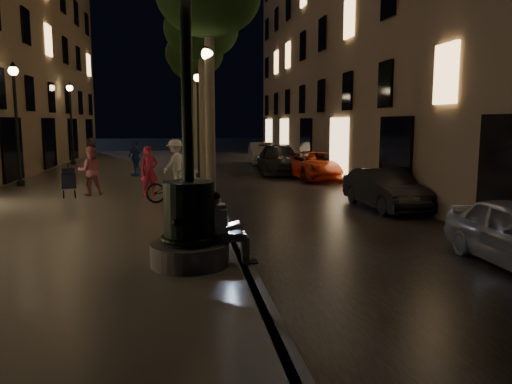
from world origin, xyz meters
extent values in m
plane|color=black|center=(0.00, 15.00, 0.00)|extent=(120.00, 120.00, 0.00)
cube|color=black|center=(3.00, 15.00, 0.01)|extent=(6.00, 45.00, 0.02)
cube|color=slate|center=(-4.00, 15.00, 0.10)|extent=(8.00, 45.00, 0.20)
cube|color=#59595B|center=(0.00, 15.00, 0.10)|extent=(0.25, 45.00, 0.20)
cube|color=#816B51|center=(10.00, 18.00, 7.50)|extent=(8.00, 36.00, 15.00)
cylinder|color=#59595B|center=(-1.00, 2.00, 0.40)|extent=(1.40, 1.40, 0.40)
cylinder|color=black|center=(-1.00, 2.00, 1.15)|extent=(0.90, 0.90, 1.10)
torus|color=black|center=(-1.00, 2.00, 0.70)|extent=(1.04, 1.04, 0.10)
torus|color=black|center=(-1.00, 2.00, 1.55)|extent=(0.89, 0.89, 0.09)
cylinder|color=black|center=(-1.00, 2.00, 3.30)|extent=(0.20, 0.20, 3.20)
cube|color=tan|center=(-0.45, 2.00, 0.69)|extent=(0.35, 0.23, 0.17)
cube|color=white|center=(-0.51, 2.00, 1.01)|extent=(0.43, 0.25, 0.54)
sphere|color=tan|center=(-0.54, 2.00, 1.37)|extent=(0.20, 0.20, 0.20)
sphere|color=black|center=(-0.55, 2.00, 1.41)|extent=(0.20, 0.20, 0.20)
cube|color=tan|center=(-0.22, 1.91, 0.69)|extent=(0.44, 0.12, 0.13)
cube|color=tan|center=(-0.22, 2.09, 0.69)|extent=(0.44, 0.12, 0.13)
cube|color=tan|center=(-0.01, 1.91, 0.44)|extent=(0.12, 0.12, 0.49)
cube|color=tan|center=(-0.01, 2.09, 0.44)|extent=(0.12, 0.12, 0.49)
cube|color=black|center=(0.09, 1.91, 0.21)|extent=(0.25, 0.10, 0.03)
cube|color=black|center=(0.09, 2.09, 0.21)|extent=(0.25, 0.10, 0.03)
cube|color=black|center=(-0.20, 2.00, 0.76)|extent=(0.23, 0.32, 0.02)
cube|color=black|center=(-0.35, 2.00, 0.87)|extent=(0.08, 0.32, 0.21)
cube|color=#B2D7FF|center=(-0.34, 2.00, 0.87)|extent=(0.06, 0.29, 0.17)
cylinder|color=#6B604C|center=(-0.25, 8.00, 2.70)|extent=(0.28, 0.28, 5.00)
cylinder|color=#6B604C|center=(-0.20, 14.00, 2.75)|extent=(0.28, 0.28, 5.10)
ellipsoid|color=black|center=(-0.20, 14.00, 6.40)|extent=(3.00, 3.00, 2.40)
cylinder|color=#6B604C|center=(-0.30, 20.00, 2.65)|extent=(0.28, 0.28, 4.90)
ellipsoid|color=black|center=(-0.30, 20.00, 6.20)|extent=(3.00, 3.00, 2.40)
cylinder|color=#6B604C|center=(-0.22, 26.00, 2.80)|extent=(0.28, 0.28, 5.20)
ellipsoid|color=black|center=(-0.22, 26.00, 6.50)|extent=(3.00, 3.00, 2.40)
cylinder|color=black|center=(-0.30, 8.00, 0.30)|extent=(0.28, 0.28, 0.20)
cylinder|color=black|center=(-0.30, 8.00, 2.40)|extent=(0.12, 0.12, 4.40)
sphere|color=#FFD88C|center=(-0.30, 8.00, 4.65)|extent=(0.36, 0.36, 0.36)
cone|color=black|center=(-0.30, 8.00, 4.90)|extent=(0.30, 0.30, 0.22)
cylinder|color=black|center=(-0.30, 16.00, 0.30)|extent=(0.28, 0.28, 0.20)
cylinder|color=black|center=(-0.30, 16.00, 2.40)|extent=(0.12, 0.12, 4.40)
sphere|color=#FFD88C|center=(-0.30, 16.00, 4.65)|extent=(0.36, 0.36, 0.36)
cone|color=black|center=(-0.30, 16.00, 4.90)|extent=(0.30, 0.30, 0.22)
cylinder|color=black|center=(-0.30, 24.00, 0.30)|extent=(0.28, 0.28, 0.20)
cylinder|color=black|center=(-0.30, 24.00, 2.40)|extent=(0.12, 0.12, 4.40)
sphere|color=#FFD88C|center=(-0.30, 24.00, 4.65)|extent=(0.36, 0.36, 0.36)
cone|color=black|center=(-0.30, 24.00, 4.90)|extent=(0.30, 0.30, 0.22)
cylinder|color=black|center=(-0.30, 32.00, 0.30)|extent=(0.28, 0.28, 0.20)
cylinder|color=black|center=(-0.30, 32.00, 2.40)|extent=(0.12, 0.12, 4.40)
sphere|color=#FFD88C|center=(-0.30, 32.00, 4.65)|extent=(0.36, 0.36, 0.36)
cone|color=black|center=(-0.30, 32.00, 4.90)|extent=(0.30, 0.30, 0.22)
cylinder|color=black|center=(-7.40, 14.00, 0.30)|extent=(0.28, 0.28, 0.20)
cylinder|color=black|center=(-7.40, 14.00, 2.40)|extent=(0.12, 0.12, 4.40)
sphere|color=#FFD88C|center=(-7.40, 14.00, 4.65)|extent=(0.36, 0.36, 0.36)
cone|color=black|center=(-7.40, 14.00, 4.90)|extent=(0.30, 0.30, 0.22)
cylinder|color=black|center=(-7.40, 24.00, 0.30)|extent=(0.28, 0.28, 0.20)
cylinder|color=black|center=(-7.40, 24.00, 2.40)|extent=(0.12, 0.12, 4.40)
sphere|color=#FFD88C|center=(-7.40, 24.00, 4.65)|extent=(0.36, 0.36, 0.36)
cone|color=black|center=(-7.40, 24.00, 4.90)|extent=(0.30, 0.30, 0.22)
cube|color=black|center=(-4.87, 10.69, 0.76)|extent=(0.61, 0.84, 0.46)
cube|color=black|center=(-4.79, 10.34, 1.06)|extent=(0.43, 0.26, 0.30)
cylinder|color=black|center=(-4.98, 10.35, 0.30)|extent=(0.08, 0.21, 0.20)
cylinder|color=black|center=(-4.63, 10.43, 0.30)|extent=(0.08, 0.21, 0.20)
cylinder|color=black|center=(-5.12, 10.94, 0.30)|extent=(0.08, 0.21, 0.20)
cylinder|color=black|center=(-4.76, 11.02, 0.30)|extent=(0.08, 0.21, 0.20)
cylinder|color=black|center=(-4.96, 11.08, 1.16)|extent=(0.13, 0.45, 0.28)
imported|color=black|center=(5.20, 7.97, 0.63)|extent=(1.56, 3.89, 1.26)
imported|color=#992F13|center=(5.20, 16.29, 0.66)|extent=(2.65, 4.93, 1.32)
imported|color=#2A2A2E|center=(4.00, 19.02, 0.74)|extent=(2.44, 5.22, 1.47)
imported|color=#A5A4A0|center=(4.00, 24.50, 0.70)|extent=(1.74, 4.33, 1.40)
imported|color=#B42440|center=(-2.19, 10.51, 1.05)|extent=(0.72, 0.59, 1.71)
imported|color=#C86A77|center=(-4.23, 11.09, 1.05)|extent=(0.96, 0.82, 1.70)
imported|color=silver|center=(-1.32, 12.85, 1.13)|extent=(1.32, 1.34, 1.85)
imported|color=navy|center=(-3.21, 17.10, 1.07)|extent=(0.98, 1.05, 1.74)
imported|color=#323237|center=(-5.41, 18.51, 1.07)|extent=(0.80, 0.98, 1.74)
imported|color=black|center=(-1.30, 8.96, 0.69)|extent=(1.87, 0.68, 0.98)
camera|label=1|loc=(-1.14, -6.72, 2.74)|focal=35.00mm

